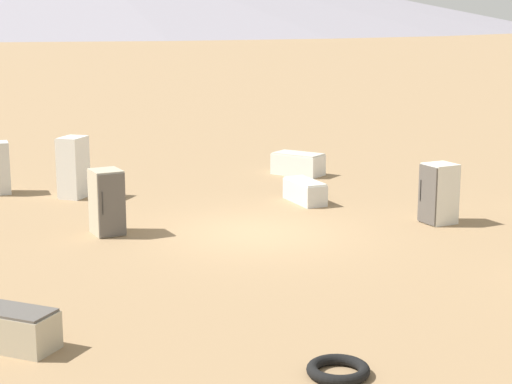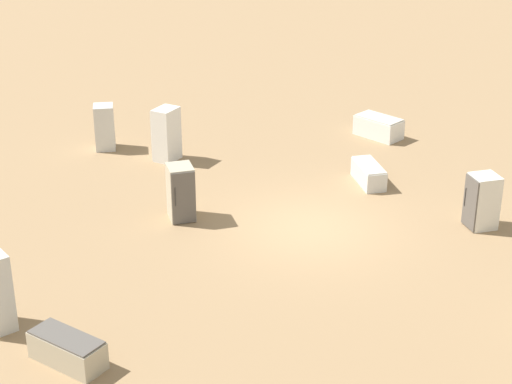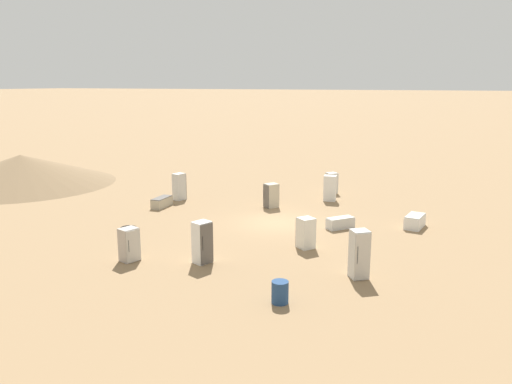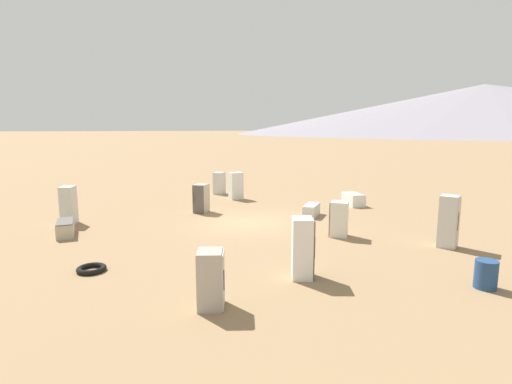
{
  "view_description": "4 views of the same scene",
  "coord_description": "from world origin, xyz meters",
  "px_view_note": "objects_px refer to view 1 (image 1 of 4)",
  "views": [
    {
      "loc": [
        17.0,
        8.17,
        4.91
      ],
      "look_at": [
        -0.64,
        -0.35,
        0.8
      ],
      "focal_mm": 60.0,
      "sensor_mm": 36.0,
      "label": 1
    },
    {
      "loc": [
        16.58,
        10.84,
        9.84
      ],
      "look_at": [
        1.46,
        -0.64,
        1.36
      ],
      "focal_mm": 60.0,
      "sensor_mm": 36.0,
      "label": 2
    },
    {
      "loc": [
        -9.31,
        24.53,
        7.47
      ],
      "look_at": [
        0.66,
        1.4,
        1.93
      ],
      "focal_mm": 35.0,
      "sensor_mm": 36.0,
      "label": 3
    },
    {
      "loc": [
        5.76,
        17.15,
        4.38
      ],
      "look_at": [
        -0.09,
        0.84,
        1.57
      ],
      "focal_mm": 28.0,
      "sensor_mm": 36.0,
      "label": 4
    }
  ],
  "objects_px": {
    "discarded_fridge_8": "(298,164)",
    "discarded_fridge_7": "(305,191)",
    "scrap_tire": "(338,370)",
    "discarded_fridge_9": "(73,167)",
    "discarded_fridge_10": "(439,193)",
    "discarded_fridge_3": "(6,327)",
    "discarded_fridge_2": "(107,202)"
  },
  "relations": [
    {
      "from": "discarded_fridge_3",
      "to": "discarded_fridge_7",
      "type": "relative_size",
      "value": 1.07
    },
    {
      "from": "discarded_fridge_2",
      "to": "discarded_fridge_7",
      "type": "relative_size",
      "value": 0.98
    },
    {
      "from": "discarded_fridge_10",
      "to": "discarded_fridge_8",
      "type": "bearing_deg",
      "value": -1.04
    },
    {
      "from": "discarded_fridge_9",
      "to": "discarded_fridge_10",
      "type": "xyz_separation_m",
      "value": [
        -1.44,
        9.61,
        -0.11
      ]
    },
    {
      "from": "scrap_tire",
      "to": "discarded_fridge_2",
      "type": "bearing_deg",
      "value": -124.06
    },
    {
      "from": "discarded_fridge_9",
      "to": "scrap_tire",
      "type": "relative_size",
      "value": 1.87
    },
    {
      "from": "discarded_fridge_8",
      "to": "scrap_tire",
      "type": "relative_size",
      "value": 1.83
    },
    {
      "from": "discarded_fridge_3",
      "to": "discarded_fridge_10",
      "type": "height_order",
      "value": "discarded_fridge_10"
    },
    {
      "from": "scrap_tire",
      "to": "discarded_fridge_9",
      "type": "bearing_deg",
      "value": -126.66
    },
    {
      "from": "discarded_fridge_7",
      "to": "discarded_fridge_9",
      "type": "bearing_deg",
      "value": 150.45
    },
    {
      "from": "discarded_fridge_2",
      "to": "discarded_fridge_8",
      "type": "height_order",
      "value": "discarded_fridge_2"
    },
    {
      "from": "discarded_fridge_2",
      "to": "scrap_tire",
      "type": "distance_m",
      "value": 8.97
    },
    {
      "from": "discarded_fridge_3",
      "to": "scrap_tire",
      "type": "height_order",
      "value": "discarded_fridge_3"
    },
    {
      "from": "discarded_fridge_8",
      "to": "discarded_fridge_9",
      "type": "height_order",
      "value": "discarded_fridge_9"
    },
    {
      "from": "discarded_fridge_8",
      "to": "scrap_tire",
      "type": "distance_m",
      "value": 14.98
    },
    {
      "from": "discarded_fridge_7",
      "to": "scrap_tire",
      "type": "relative_size",
      "value": 1.7
    },
    {
      "from": "discarded_fridge_7",
      "to": "discarded_fridge_3",
      "type": "bearing_deg",
      "value": -140.63
    },
    {
      "from": "scrap_tire",
      "to": "discarded_fridge_10",
      "type": "bearing_deg",
      "value": -174.26
    },
    {
      "from": "discarded_fridge_7",
      "to": "scrap_tire",
      "type": "distance_m",
      "value": 11.03
    },
    {
      "from": "discarded_fridge_2",
      "to": "discarded_fridge_10",
      "type": "relative_size",
      "value": 1.03
    },
    {
      "from": "discarded_fridge_3",
      "to": "scrap_tire",
      "type": "relative_size",
      "value": 1.82
    },
    {
      "from": "discarded_fridge_9",
      "to": "discarded_fridge_10",
      "type": "bearing_deg",
      "value": -89.39
    },
    {
      "from": "discarded_fridge_10",
      "to": "scrap_tire",
      "type": "bearing_deg",
      "value": 132.85
    },
    {
      "from": "discarded_fridge_9",
      "to": "discarded_fridge_10",
      "type": "distance_m",
      "value": 9.71
    },
    {
      "from": "discarded_fridge_3",
      "to": "discarded_fridge_9",
      "type": "distance_m",
      "value": 10.69
    },
    {
      "from": "discarded_fridge_3",
      "to": "discarded_fridge_2",
      "type": "bearing_deg",
      "value": 19.73
    },
    {
      "from": "discarded_fridge_8",
      "to": "discarded_fridge_9",
      "type": "bearing_deg",
      "value": -28.38
    },
    {
      "from": "discarded_fridge_7",
      "to": "discarded_fridge_10",
      "type": "relative_size",
      "value": 1.05
    },
    {
      "from": "discarded_fridge_2",
      "to": "discarded_fridge_3",
      "type": "relative_size",
      "value": 0.92
    },
    {
      "from": "discarded_fridge_8",
      "to": "discarded_fridge_7",
      "type": "bearing_deg",
      "value": 33.39
    },
    {
      "from": "discarded_fridge_3",
      "to": "discarded_fridge_9",
      "type": "height_order",
      "value": "discarded_fridge_9"
    },
    {
      "from": "discarded_fridge_7",
      "to": "discarded_fridge_10",
      "type": "bearing_deg",
      "value": -60.52
    }
  ]
}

